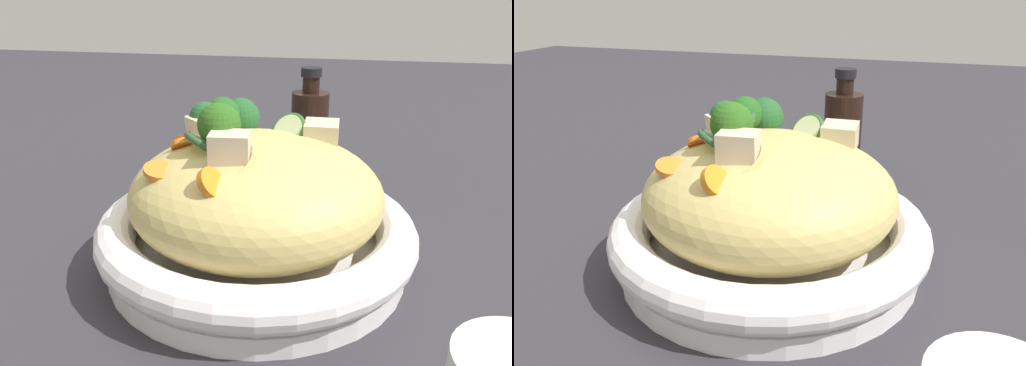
% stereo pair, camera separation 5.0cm
% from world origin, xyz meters
% --- Properties ---
extents(ground_plane, '(3.00, 3.00, 0.00)m').
position_xyz_m(ground_plane, '(0.00, 0.00, 0.00)').
color(ground_plane, '#2E2C32').
extents(serving_bowl, '(0.32, 0.32, 0.06)m').
position_xyz_m(serving_bowl, '(0.00, 0.00, 0.03)').
color(serving_bowl, white).
rests_on(serving_bowl, ground_plane).
extents(noodle_heap, '(0.25, 0.25, 0.12)m').
position_xyz_m(noodle_heap, '(-0.00, -0.00, 0.08)').
color(noodle_heap, tan).
rests_on(noodle_heap, serving_bowl).
extents(broccoli_florets, '(0.08, 0.18, 0.07)m').
position_xyz_m(broccoli_florets, '(-0.04, 0.05, 0.14)').
color(broccoli_florets, '#9BB46D').
rests_on(broccoli_florets, serving_bowl).
extents(carrot_coins, '(0.17, 0.17, 0.04)m').
position_xyz_m(carrot_coins, '(-0.04, -0.02, 0.12)').
color(carrot_coins, orange).
rests_on(carrot_coins, serving_bowl).
extents(zucchini_slices, '(0.12, 0.12, 0.04)m').
position_xyz_m(zucchini_slices, '(-0.03, 0.01, 0.13)').
color(zucchini_slices, beige).
rests_on(zucchini_slices, serving_bowl).
extents(chicken_chunks, '(0.16, 0.13, 0.04)m').
position_xyz_m(chicken_chunks, '(-0.01, 0.01, 0.13)').
color(chicken_chunks, beige).
rests_on(chicken_chunks, serving_bowl).
extents(soy_sauce_bottle, '(0.05, 0.05, 0.16)m').
position_xyz_m(soy_sauce_bottle, '(0.03, 0.26, 0.07)').
color(soy_sauce_bottle, black).
rests_on(soy_sauce_bottle, ground_plane).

